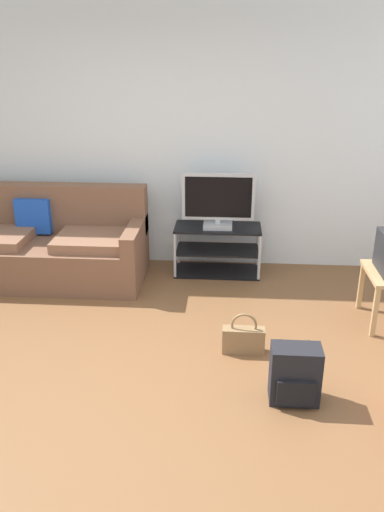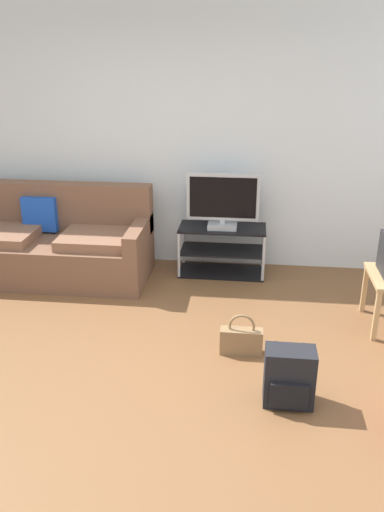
{
  "view_description": "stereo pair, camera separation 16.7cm",
  "coord_description": "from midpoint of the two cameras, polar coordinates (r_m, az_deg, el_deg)",
  "views": [
    {
      "loc": [
        0.7,
        -3.01,
        2.25
      ],
      "look_at": [
        0.41,
        0.96,
        0.64
      ],
      "focal_mm": 36.65,
      "sensor_mm": 36.0,
      "label": 1
    },
    {
      "loc": [
        0.87,
        -2.99,
        2.25
      ],
      "look_at": [
        0.41,
        0.96,
        0.64
      ],
      "focal_mm": 36.65,
      "sensor_mm": 36.0,
      "label": 2
    }
  ],
  "objects": [
    {
      "name": "tv_stand",
      "position": [
        5.5,
        4.15,
        0.63
      ],
      "size": [
        0.89,
        0.42,
        0.51
      ],
      "color": "black",
      "rests_on": "ground_plane"
    },
    {
      "name": "couch",
      "position": [
        5.57,
        -14.05,
        1.21
      ],
      "size": [
        1.97,
        0.86,
        0.92
      ],
      "color": "brown",
      "rests_on": "ground_plane"
    },
    {
      "name": "handbag",
      "position": [
        4.15,
        6.56,
        -9.09
      ],
      "size": [
        0.33,
        0.11,
        0.34
      ],
      "rotation": [
        0.0,
        0.0,
        -0.27
      ],
      "color": "olive",
      "rests_on": "ground_plane"
    },
    {
      "name": "ground_plane",
      "position": [
        3.84,
        -6.72,
        -14.29
      ],
      "size": [
        9.0,
        9.8,
        0.02
      ],
      "primitive_type": "cube",
      "color": "brown"
    },
    {
      "name": "wall_back",
      "position": [
        5.58,
        -1.61,
        12.68
      ],
      "size": [
        9.0,
        0.1,
        2.7
      ],
      "primitive_type": "cube",
      "color": "silver",
      "rests_on": "ground_plane"
    },
    {
      "name": "backpack",
      "position": [
        3.64,
        11.88,
        -12.83
      ],
      "size": [
        0.33,
        0.27,
        0.41
      ],
      "rotation": [
        0.0,
        0.0,
        0.3
      ],
      "color": "black",
      "rests_on": "ground_plane"
    },
    {
      "name": "flat_tv",
      "position": [
        5.3,
        4.3,
        5.92
      ],
      "size": [
        0.73,
        0.22,
        0.56
      ],
      "color": "#B2B2B7",
      "rests_on": "tv_stand"
    }
  ]
}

